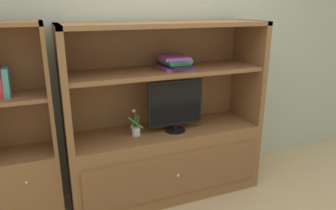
{
  "coord_description": "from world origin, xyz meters",
  "views": [
    {
      "loc": [
        -0.98,
        -2.09,
        1.73
      ],
      "look_at": [
        0.0,
        0.35,
        0.9
      ],
      "focal_mm": 33.47,
      "sensor_mm": 36.0,
      "label": 1
    }
  ],
  "objects": [
    {
      "name": "tv_monitor",
      "position": [
        0.07,
        0.34,
        0.9
      ],
      "size": [
        0.51,
        0.19,
        0.47
      ],
      "color": "black",
      "rests_on": "media_console"
    },
    {
      "name": "bookshelf_tall",
      "position": [
        -1.2,
        0.41,
        0.54
      ],
      "size": [
        0.5,
        0.39,
        1.63
      ],
      "color": "brown",
      "rests_on": "ground_plane"
    },
    {
      "name": "magazine_stack",
      "position": [
        0.08,
        0.4,
        1.27
      ],
      "size": [
        0.27,
        0.35,
        0.11
      ],
      "color": "purple",
      "rests_on": "media_console"
    },
    {
      "name": "potted_plant",
      "position": [
        -0.29,
        0.37,
        0.7
      ],
      "size": [
        0.13,
        0.09,
        0.25
      ],
      "color": "beige",
      "rests_on": "media_console"
    },
    {
      "name": "painted_rear_wall",
      "position": [
        0.0,
        0.75,
        1.4
      ],
      "size": [
        6.0,
        0.1,
        2.8
      ],
      "primitive_type": "cube",
      "color": "#ADB29E",
      "rests_on": "ground_plane"
    },
    {
      "name": "media_console",
      "position": [
        0.0,
        0.41,
        0.5
      ],
      "size": [
        1.77,
        0.56,
        1.61
      ],
      "color": "brown",
      "rests_on": "ground_plane"
    }
  ]
}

